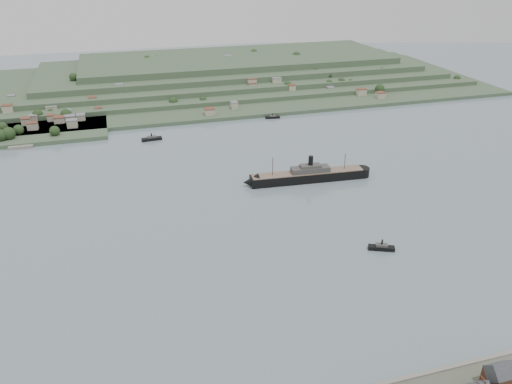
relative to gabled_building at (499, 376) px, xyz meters
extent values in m
plane|color=slate|center=(-27.50, 164.00, -8.19)|extent=(1400.00, 1400.00, 0.00)
cube|color=gray|center=(-27.50, 15.00, -6.89)|extent=(220.00, 2.00, 2.60)
cube|color=#4A261A|center=(0.00, 0.00, -1.69)|extent=(10.00, 10.00, 9.00)
cube|color=#37393E|center=(0.00, 0.00, 2.81)|extent=(10.40, 10.18, 10.18)
cube|color=#32472F|center=(-27.50, 524.00, -6.19)|extent=(760.00, 260.00, 4.00)
cube|color=#32472F|center=(-7.50, 549.00, -1.69)|extent=(680.00, 220.00, 5.00)
cube|color=#32472F|center=(7.50, 564.00, 3.81)|extent=(600.00, 200.00, 6.00)
cube|color=#32472F|center=(22.50, 579.00, 10.31)|extent=(520.00, 180.00, 7.00)
cube|color=#32472F|center=(37.50, 594.00, 17.81)|extent=(440.00, 160.00, 8.00)
cube|color=#32472F|center=(-227.50, 414.00, -6.19)|extent=(150.00, 90.00, 4.00)
cube|color=gray|center=(-232.50, 372.00, -6.79)|extent=(22.00, 14.00, 2.80)
cube|color=black|center=(1.37, 223.20, -4.52)|extent=(94.98, 19.18, 7.34)
cone|color=black|center=(-45.67, 226.52, -4.52)|extent=(13.43, 13.43, 12.58)
cylinder|color=black|center=(48.42, 219.88, -4.52)|extent=(12.58, 12.58, 7.34)
cube|color=#745E4D|center=(1.37, 223.20, -0.53)|extent=(92.81, 17.99, 0.63)
cube|color=#413F3C|center=(3.46, 223.05, 1.77)|extent=(32.03, 11.62, 4.19)
cube|color=#413F3C|center=(3.46, 223.05, 4.60)|extent=(17.24, 8.50, 2.62)
cylinder|color=black|center=(3.46, 223.05, 8.58)|extent=(3.77, 3.77, 9.43)
cylinder|color=#40291D|center=(-27.90, 225.26, 6.49)|extent=(0.52, 0.52, 16.77)
cylinder|color=#40291D|center=(32.73, 220.99, 5.44)|extent=(0.52, 0.52, 14.67)
cube|color=black|center=(7.99, 113.50, -6.88)|extent=(16.70, 10.52, 2.61)
cube|color=#413F3C|center=(7.99, 113.50, -4.92)|extent=(8.13, 6.13, 1.96)
cylinder|color=black|center=(7.99, 113.50, -2.74)|extent=(1.09, 1.09, 3.81)
cube|color=black|center=(-111.07, 355.42, -6.87)|extent=(20.02, 6.80, 2.63)
cube|color=#413F3C|center=(-111.07, 355.42, -4.90)|extent=(9.14, 4.97, 1.97)
cylinder|color=black|center=(-111.07, 355.42, -2.71)|extent=(1.09, 1.09, 3.83)
cube|color=black|center=(25.51, 389.00, -7.12)|extent=(16.43, 6.24, 2.14)
cube|color=#413F3C|center=(25.51, 389.00, -5.51)|extent=(7.57, 4.36, 1.60)
cylinder|color=black|center=(25.51, 389.00, -3.73)|extent=(0.89, 0.89, 3.12)
camera|label=1|loc=(-142.51, -119.76, 163.27)|focal=35.00mm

